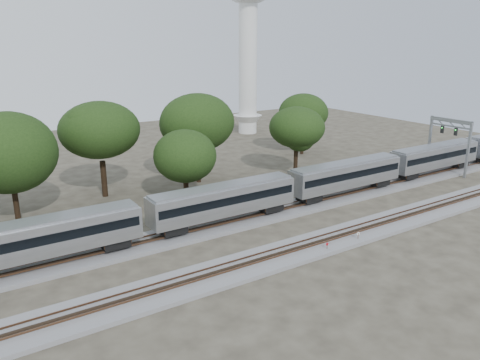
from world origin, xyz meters
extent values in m
plane|color=#383328|center=(0.00, 0.00, 0.00)|extent=(160.00, 160.00, 0.00)
cube|color=slate|center=(0.00, 6.00, 0.20)|extent=(160.00, 5.00, 0.40)
cube|color=brown|center=(0.00, 5.28, 0.66)|extent=(160.00, 0.08, 0.15)
cube|color=brown|center=(0.00, 6.72, 0.66)|extent=(160.00, 0.08, 0.15)
cube|color=slate|center=(0.00, -4.00, 0.20)|extent=(160.00, 5.00, 0.40)
cube|color=brown|center=(0.00, -4.72, 0.66)|extent=(160.00, 0.08, 0.15)
cube|color=brown|center=(0.00, -3.28, 0.66)|extent=(160.00, 0.08, 0.15)
cube|color=silver|center=(-18.89, 6.00, 3.20)|extent=(17.91, 3.09, 3.09)
cube|color=black|center=(-18.89, 6.00, 3.51)|extent=(17.30, 3.14, 0.93)
cube|color=gray|center=(-18.89, 6.00, 4.80)|extent=(17.50, 2.47, 0.36)
cube|color=black|center=(-12.40, 6.00, 1.19)|extent=(2.68, 2.26, 0.93)
cube|color=silver|center=(0.44, 6.00, 3.20)|extent=(17.91, 3.09, 3.09)
cube|color=black|center=(0.44, 6.00, 3.51)|extent=(17.30, 3.14, 0.93)
cube|color=gray|center=(0.44, 6.00, 4.80)|extent=(17.50, 2.47, 0.36)
cube|color=black|center=(-6.04, 6.00, 1.19)|extent=(2.68, 2.26, 0.93)
cube|color=black|center=(6.93, 6.00, 1.19)|extent=(2.68, 2.26, 0.93)
cube|color=silver|center=(19.78, 6.00, 3.20)|extent=(17.91, 3.09, 3.09)
cube|color=black|center=(19.78, 6.00, 3.51)|extent=(17.30, 3.14, 0.93)
cube|color=gray|center=(19.78, 6.00, 4.80)|extent=(17.50, 2.47, 0.36)
cube|color=black|center=(13.29, 6.00, 1.19)|extent=(2.68, 2.26, 0.93)
cube|color=black|center=(26.26, 6.00, 1.19)|extent=(2.68, 2.26, 0.93)
cube|color=silver|center=(39.11, 6.00, 3.20)|extent=(17.91, 3.09, 3.09)
cube|color=black|center=(39.11, 6.00, 3.51)|extent=(17.30, 3.14, 0.93)
cube|color=gray|center=(39.11, 6.00, 4.80)|extent=(17.50, 2.47, 0.36)
cube|color=black|center=(32.62, 6.00, 1.19)|extent=(2.68, 2.26, 0.93)
cube|color=black|center=(45.59, 6.00, 1.19)|extent=(2.68, 2.26, 0.93)
cube|color=black|center=(51.95, 6.00, 1.19)|extent=(2.68, 2.26, 0.93)
cylinder|color=#512D19|center=(5.57, -5.64, 0.47)|extent=(0.06, 0.06, 0.94)
cylinder|color=#B60D19|center=(5.57, -5.64, 0.89)|extent=(0.34, 0.04, 0.34)
cylinder|color=#512D19|center=(10.06, -5.58, 0.51)|extent=(0.07, 0.07, 1.02)
cylinder|color=silver|center=(10.06, -5.58, 0.96)|extent=(0.35, 0.15, 0.36)
cube|color=#512D19|center=(7.44, -5.69, 0.15)|extent=(0.58, 0.47, 0.30)
cylinder|color=silver|center=(34.73, 52.16, 14.41)|extent=(4.12, 4.12, 28.81)
cone|color=silver|center=(34.73, 52.16, 2.06)|extent=(6.59, 6.59, 4.12)
cube|color=gray|center=(42.28, 2.57, 4.41)|extent=(0.34, 0.34, 8.82)
cube|color=gray|center=(42.28, 9.43, 4.41)|extent=(0.34, 0.34, 8.82)
cube|color=gray|center=(42.28, 6.00, 8.53)|extent=(0.39, 7.26, 0.59)
cube|color=gray|center=(42.28, 6.00, 7.65)|extent=(0.25, 7.26, 0.25)
cube|color=black|center=(41.99, 4.82, 6.96)|extent=(0.25, 0.49, 1.18)
cube|color=black|center=(41.99, 7.18, 6.96)|extent=(0.25, 0.49, 1.18)
cylinder|color=black|center=(-19.34, 19.74, 2.30)|extent=(0.70, 0.70, 4.59)
ellipsoid|color=black|center=(-19.34, 19.74, 8.53)|extent=(8.66, 8.66, 7.36)
cylinder|color=black|center=(-7.65, 24.28, 2.48)|extent=(0.70, 0.70, 4.97)
ellipsoid|color=black|center=(-7.65, 24.28, 9.23)|extent=(9.37, 9.37, 7.96)
cylinder|color=black|center=(0.50, 15.70, 1.71)|extent=(0.70, 0.70, 3.42)
ellipsoid|color=black|center=(0.50, 15.70, 6.36)|extent=(6.46, 6.46, 5.49)
cylinder|color=black|center=(6.39, 23.27, 2.44)|extent=(0.70, 0.70, 4.89)
ellipsoid|color=black|center=(6.39, 23.27, 9.07)|extent=(9.21, 9.21, 7.83)
cylinder|color=black|center=(20.90, 18.00, 2.09)|extent=(0.70, 0.70, 4.17)
ellipsoid|color=black|center=(20.90, 18.00, 7.74)|extent=(7.86, 7.86, 6.68)
cylinder|color=black|center=(31.49, 28.90, 2.11)|extent=(0.70, 0.70, 4.21)
ellipsoid|color=black|center=(31.49, 28.90, 7.82)|extent=(7.94, 7.94, 6.75)
camera|label=1|loc=(-25.38, -37.13, 20.53)|focal=35.00mm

